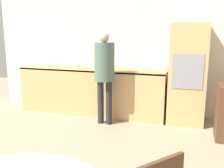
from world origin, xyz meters
name	(u,v)px	position (x,y,z in m)	size (l,w,h in m)	color
wall_back	(152,50)	(0.00, 5.51, 1.30)	(7.02, 0.05, 2.60)	silver
kitchen_counter	(92,90)	(-1.16, 5.17, 0.48)	(3.01, 0.60, 0.93)	tan
oven_unit	(188,74)	(0.71, 5.18, 0.91)	(0.64, 0.59, 1.81)	tan
person_standing	(105,69)	(-0.69, 4.65, 1.02)	(0.36, 0.36, 1.65)	#262628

